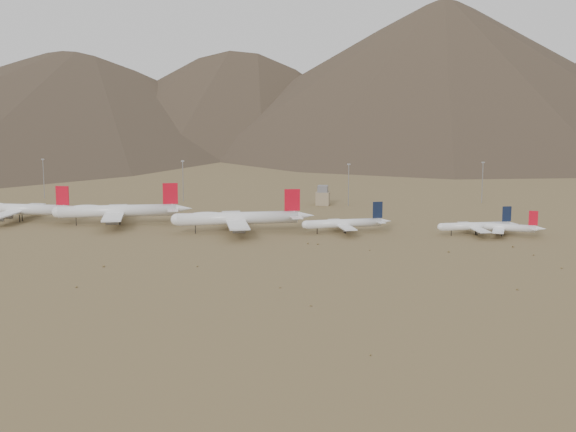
% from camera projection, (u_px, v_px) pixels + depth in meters
% --- Properties ---
extents(ground, '(3000.00, 3000.00, 0.00)m').
position_uv_depth(ground, '(230.00, 240.00, 377.40)').
color(ground, olive).
rests_on(ground, ground).
extents(mountain_ridge, '(4400.00, 1000.00, 300.00)m').
position_uv_depth(mountain_ridge, '(363.00, 34.00, 1230.30)').
color(mountain_ridge, brown).
rests_on(mountain_ridge, ground).
extents(widebody_west, '(66.33, 50.69, 19.70)m').
position_uv_depth(widebody_west, '(19.00, 209.00, 429.03)').
color(widebody_west, white).
rests_on(widebody_west, ground).
extents(widebody_centre, '(70.17, 55.69, 21.52)m').
position_uv_depth(widebody_centre, '(118.00, 211.00, 419.09)').
color(widebody_centre, white).
rests_on(widebody_centre, ground).
extents(widebody_east, '(69.14, 54.93, 21.25)m').
position_uv_depth(widebody_east, '(238.00, 218.00, 396.59)').
color(widebody_east, white).
rests_on(widebody_east, ground).
extents(narrowbody_a, '(43.69, 32.75, 15.17)m').
position_uv_depth(narrowbody_a, '(346.00, 223.00, 395.64)').
color(narrowbody_a, white).
rests_on(narrowbody_a, ground).
extents(narrowbody_b, '(40.39, 30.06, 13.81)m').
position_uv_depth(narrowbody_b, '(477.00, 226.00, 390.43)').
color(narrowbody_b, white).
rests_on(narrowbody_b, ground).
extents(narrowbody_c, '(39.06, 28.37, 12.94)m').
position_uv_depth(narrowbody_c, '(503.00, 227.00, 388.25)').
color(narrowbody_c, white).
rests_on(narrowbody_c, ground).
extents(control_tower, '(8.00, 8.00, 12.00)m').
position_uv_depth(control_tower, '(323.00, 196.00, 488.78)').
color(control_tower, gray).
rests_on(control_tower, ground).
extents(mast_far_west, '(2.00, 0.60, 25.70)m').
position_uv_depth(mast_far_west, '(44.00, 176.00, 516.34)').
color(mast_far_west, gray).
rests_on(mast_far_west, ground).
extents(mast_west, '(2.00, 0.60, 25.70)m').
position_uv_depth(mast_west, '(183.00, 179.00, 503.84)').
color(mast_west, gray).
rests_on(mast_west, ground).
extents(mast_centre, '(2.00, 0.60, 25.70)m').
position_uv_depth(mast_centre, '(349.00, 183.00, 483.59)').
color(mast_centre, gray).
rests_on(mast_centre, ground).
extents(mast_east, '(2.00, 0.60, 25.70)m').
position_uv_depth(mast_east, '(482.00, 180.00, 495.97)').
color(mast_east, gray).
rests_on(mast_east, ground).
extents(desert_scrub, '(372.36, 183.61, 0.96)m').
position_uv_depth(desert_scrub, '(229.00, 276.00, 306.12)').
color(desert_scrub, brown).
rests_on(desert_scrub, ground).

